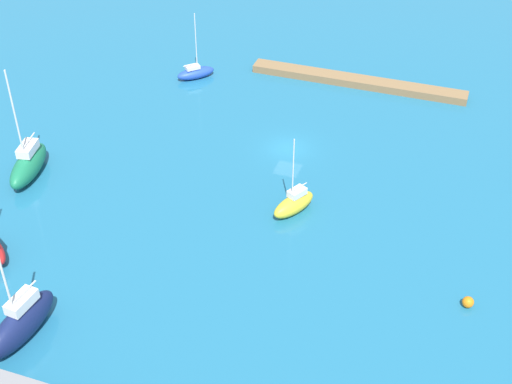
{
  "coord_description": "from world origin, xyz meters",
  "views": [
    {
      "loc": [
        -16.83,
        58.42,
        39.63
      ],
      "look_at": [
        0.0,
        9.88,
        1.5
      ],
      "focal_mm": 50.75,
      "sensor_mm": 36.0,
      "label": 1
    }
  ],
  "objects_px": {
    "sailboat_green_far_south": "(28,164)",
    "pier_dock": "(357,81)",
    "sailboat_blue_by_breakwater": "(196,72)",
    "sailboat_navy_near_pier": "(21,322)",
    "mooring_buoy_orange": "(468,302)",
    "sailboat_yellow_along_channel": "(294,203)"
  },
  "relations": [
    {
      "from": "pier_dock",
      "to": "sailboat_green_far_south",
      "type": "xyz_separation_m",
      "value": [
        25.31,
        27.91,
        0.87
      ]
    },
    {
      "from": "pier_dock",
      "to": "sailboat_green_far_south",
      "type": "height_order",
      "value": "sailboat_green_far_south"
    },
    {
      "from": "pier_dock",
      "to": "mooring_buoy_orange",
      "type": "distance_m",
      "value": 35.57
    },
    {
      "from": "mooring_buoy_orange",
      "to": "sailboat_green_far_south",
      "type": "bearing_deg",
      "value": -5.59
    },
    {
      "from": "pier_dock",
      "to": "mooring_buoy_orange",
      "type": "height_order",
      "value": "mooring_buoy_orange"
    },
    {
      "from": "pier_dock",
      "to": "sailboat_blue_by_breakwater",
      "type": "xyz_separation_m",
      "value": [
        18.19,
        4.58,
        0.3
      ]
    },
    {
      "from": "sailboat_blue_by_breakwater",
      "to": "sailboat_navy_near_pier",
      "type": "height_order",
      "value": "sailboat_navy_near_pier"
    },
    {
      "from": "sailboat_blue_by_breakwater",
      "to": "sailboat_navy_near_pier",
      "type": "bearing_deg",
      "value": -129.96
    },
    {
      "from": "sailboat_blue_by_breakwater",
      "to": "mooring_buoy_orange",
      "type": "height_order",
      "value": "sailboat_blue_by_breakwater"
    },
    {
      "from": "pier_dock",
      "to": "sailboat_yellow_along_channel",
      "type": "distance_m",
      "value": 25.14
    },
    {
      "from": "sailboat_navy_near_pier",
      "to": "mooring_buoy_orange",
      "type": "distance_m",
      "value": 32.93
    },
    {
      "from": "sailboat_blue_by_breakwater",
      "to": "sailboat_green_far_south",
      "type": "height_order",
      "value": "sailboat_green_far_south"
    },
    {
      "from": "sailboat_navy_near_pier",
      "to": "sailboat_yellow_along_channel",
      "type": "bearing_deg",
      "value": 150.61
    },
    {
      "from": "sailboat_navy_near_pier",
      "to": "mooring_buoy_orange",
      "type": "height_order",
      "value": "sailboat_navy_near_pier"
    },
    {
      "from": "sailboat_blue_by_breakwater",
      "to": "sailboat_yellow_along_channel",
      "type": "distance_m",
      "value": 27.39
    },
    {
      "from": "sailboat_yellow_along_channel",
      "to": "mooring_buoy_orange",
      "type": "xyz_separation_m",
      "value": [
        -15.78,
        6.79,
        -0.51
      ]
    },
    {
      "from": "sailboat_yellow_along_channel",
      "to": "sailboat_green_far_south",
      "type": "distance_m",
      "value": 25.39
    },
    {
      "from": "pier_dock",
      "to": "sailboat_blue_by_breakwater",
      "type": "height_order",
      "value": "sailboat_blue_by_breakwater"
    },
    {
      "from": "sailboat_blue_by_breakwater",
      "to": "sailboat_yellow_along_channel",
      "type": "xyz_separation_m",
      "value": [
        -18.11,
        20.55,
        0.23
      ]
    },
    {
      "from": "sailboat_navy_near_pier",
      "to": "mooring_buoy_orange",
      "type": "xyz_separation_m",
      "value": [
        -29.98,
        -13.59,
        -1.02
      ]
    },
    {
      "from": "sailboat_green_far_south",
      "to": "pier_dock",
      "type": "bearing_deg",
      "value": 126.43
    },
    {
      "from": "sailboat_yellow_along_channel",
      "to": "mooring_buoy_orange",
      "type": "height_order",
      "value": "sailboat_yellow_along_channel"
    }
  ]
}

